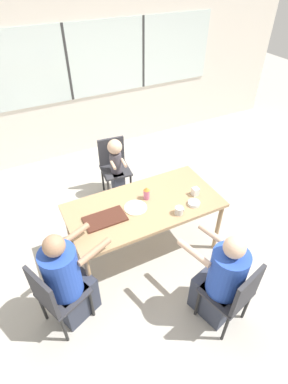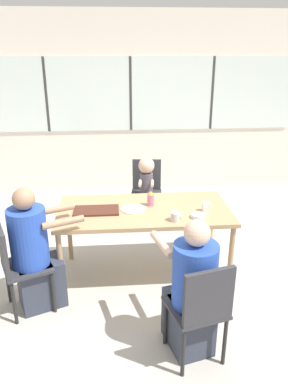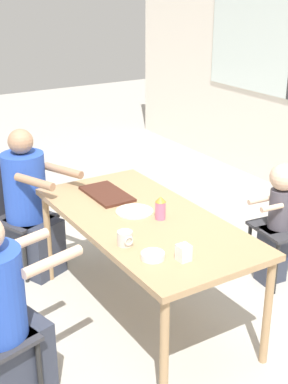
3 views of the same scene
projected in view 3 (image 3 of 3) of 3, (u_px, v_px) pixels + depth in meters
name	position (u px, v px, depth m)	size (l,w,h in m)	color
ground_plane	(144.00, 315.00, 3.78)	(16.00, 16.00, 0.00)	#B2ADA3
dining_table	(144.00, 226.00, 3.52)	(1.71, 0.84, 0.76)	tan
chair_for_woman_green_shirt	(15.00, 206.00, 4.26)	(0.52, 0.52, 0.87)	#333338
person_woman_green_shirt	(30.00, 210.00, 4.17)	(0.67, 0.53, 1.17)	#333847
person_man_blue_shirt	(2.00, 322.00, 2.85)	(0.47, 0.66, 1.14)	#333847
person_toddler	(277.00, 221.00, 4.03)	(0.22, 0.35, 0.96)	#333847
food_tray_dark	(107.00, 194.00, 3.85)	(0.44, 0.24, 0.02)	#472319
coffee_mug	(125.00, 238.00, 3.12)	(0.10, 0.09, 0.09)	beige
sippy_cup	(160.00, 208.00, 3.44)	(0.07, 0.07, 0.16)	#CC668C
milk_carton_small	(184.00, 253.00, 2.95)	(0.07, 0.07, 0.09)	silver
bowl_white_shallow	(153.00, 256.00, 2.98)	(0.13, 0.13, 0.04)	silver
plate_tortillas	(135.00, 211.00, 3.57)	(0.25, 0.25, 0.01)	beige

